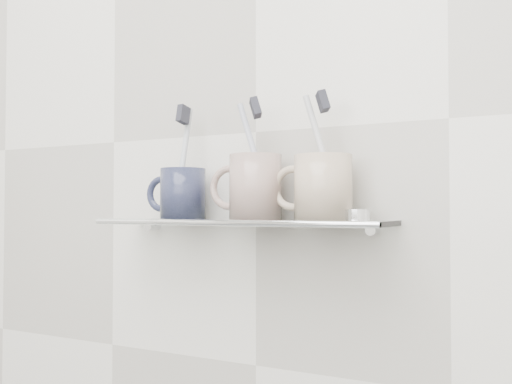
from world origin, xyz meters
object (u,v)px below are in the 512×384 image
Objects in this scene: shelf_glass at (238,222)px; mug_center at (256,187)px; mug_right at (323,188)px; mug_left at (183,194)px.

shelf_glass is 4.78× the size of mug_center.
mug_center is (0.03, 0.00, 0.06)m from shelf_glass.
shelf_glass is 5.04× the size of mug_right.
mug_left is at bearing 177.46° from shelf_glass.
mug_right is at bearing 24.06° from mug_center.
mug_right is (0.15, 0.00, 0.05)m from shelf_glass.
shelf_glass is 5.74× the size of mug_left.
mug_left is (-0.11, 0.00, 0.05)m from shelf_glass.
shelf_glass is 0.06m from mug_center.
mug_left is 0.14m from mug_center.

